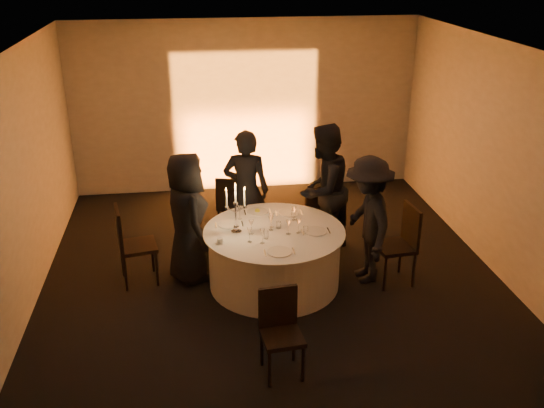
{
  "coord_description": "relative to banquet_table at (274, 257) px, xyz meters",
  "views": [
    {
      "loc": [
        -1.0,
        -6.83,
        4.08
      ],
      "look_at": [
        0.0,
        0.2,
        1.05
      ],
      "focal_mm": 40.0,
      "sensor_mm": 36.0,
      "label": 1
    }
  ],
  "objects": [
    {
      "name": "plate_front",
      "position": [
        -0.03,
        -0.6,
        0.39
      ],
      "size": [
        0.36,
        0.29,
        0.01
      ],
      "color": "white",
      "rests_on": "banquet_table"
    },
    {
      "name": "plate_back_right",
      "position": [
        0.27,
        0.5,
        0.39
      ],
      "size": [
        0.36,
        0.27,
        0.01
      ],
      "color": "white",
      "rests_on": "banquet_table"
    },
    {
      "name": "guest_back_right",
      "position": [
        0.81,
        0.85,
        0.56
      ],
      "size": [
        1.16,
        1.15,
        1.89
      ],
      "primitive_type": "imported",
      "rotation": [
        0.0,
        0.0,
        -2.38
      ],
      "color": "black",
      "rests_on": "floor"
    },
    {
      "name": "tumbler_b",
      "position": [
        0.31,
        0.38,
        0.43
      ],
      "size": [
        0.07,
        0.07,
        0.09
      ],
      "primitive_type": "cylinder",
      "color": "silver",
      "rests_on": "banquet_table"
    },
    {
      "name": "floor",
      "position": [
        0.0,
        0.0,
        -0.38
      ],
      "size": [
        7.0,
        7.0,
        0.0
      ],
      "primitive_type": "plane",
      "color": "black",
      "rests_on": "ground"
    },
    {
      "name": "plate_right",
      "position": [
        0.51,
        -0.11,
        0.39
      ],
      "size": [
        0.36,
        0.28,
        0.01
      ],
      "color": "white",
      "rests_on": "banquet_table"
    },
    {
      "name": "banquet_table",
      "position": [
        0.0,
        0.0,
        0.0
      ],
      "size": [
        1.8,
        1.8,
        0.77
      ],
      "color": "black",
      "rests_on": "floor"
    },
    {
      "name": "wine_glass_a",
      "position": [
        -0.3,
        -0.06,
        0.52
      ],
      "size": [
        0.07,
        0.07,
        0.19
      ],
      "color": "silver",
      "rests_on": "banquet_table"
    },
    {
      "name": "candelabra",
      "position": [
        -0.48,
        0.01,
        0.62
      ],
      "size": [
        0.28,
        0.13,
        0.67
      ],
      "color": "silver",
      "rests_on": "banquet_table"
    },
    {
      "name": "wine_glass_e",
      "position": [
        -0.19,
        -0.33,
        0.52
      ],
      "size": [
        0.07,
        0.07,
        0.19
      ],
      "color": "silver",
      "rests_on": "banquet_table"
    },
    {
      "name": "plate_left",
      "position": [
        -0.55,
        0.24,
        0.39
      ],
      "size": [
        0.36,
        0.28,
        0.01
      ],
      "color": "white",
      "rests_on": "banquet_table"
    },
    {
      "name": "wall_front",
      "position": [
        0.0,
        -3.5,
        1.12
      ],
      "size": [
        7.0,
        0.0,
        7.0
      ],
      "primitive_type": "plane",
      "rotation": [
        -1.57,
        0.0,
        0.0
      ],
      "color": "#B3AEA6",
      "rests_on": "floor"
    },
    {
      "name": "chair_back_right",
      "position": [
        0.73,
        1.21,
        0.11
      ],
      "size": [
        0.52,
        0.52,
        0.88
      ],
      "rotation": [
        0.0,
        0.0,
        -2.64
      ],
      "color": "black",
      "rests_on": "floor"
    },
    {
      "name": "coffee_cup",
      "position": [
        -0.7,
        -0.26,
        0.42
      ],
      "size": [
        0.11,
        0.11,
        0.07
      ],
      "color": "white",
      "rests_on": "banquet_table"
    },
    {
      "name": "chair_left",
      "position": [
        -1.82,
        0.3,
        0.22
      ],
      "size": [
        0.54,
        0.54,
        1.06
      ],
      "rotation": [
        0.0,
        0.0,
        1.75
      ],
      "color": "black",
      "rests_on": "floor"
    },
    {
      "name": "uplighter_fixture",
      "position": [
        0.0,
        3.2,
        -0.33
      ],
      "size": [
        0.25,
        0.12,
        0.1
      ],
      "primitive_type": "cube",
      "color": "black",
      "rests_on": "floor"
    },
    {
      "name": "wall_right",
      "position": [
        3.0,
        0.0,
        1.12
      ],
      "size": [
        0.0,
        7.0,
        7.0
      ],
      "primitive_type": "plane",
      "rotation": [
        1.57,
        0.0,
        -1.57
      ],
      "color": "#B3AEA6",
      "rests_on": "floor"
    },
    {
      "name": "wine_glass_f",
      "position": [
        0.29,
        -0.11,
        0.52
      ],
      "size": [
        0.07,
        0.07,
        0.19
      ],
      "color": "silver",
      "rests_on": "banquet_table"
    },
    {
      "name": "wall_back",
      "position": [
        0.0,
        3.5,
        1.12
      ],
      "size": [
        7.0,
        0.0,
        7.0
      ],
      "primitive_type": "plane",
      "rotation": [
        1.57,
        0.0,
        0.0
      ],
      "color": "#B3AEA6",
      "rests_on": "floor"
    },
    {
      "name": "tumbler_c",
      "position": [
        -0.13,
        -0.2,
        0.43
      ],
      "size": [
        0.07,
        0.07,
        0.09
      ],
      "primitive_type": "cylinder",
      "color": "silver",
      "rests_on": "banquet_table"
    },
    {
      "name": "chair_right",
      "position": [
        1.64,
        -0.15,
        0.21
      ],
      "size": [
        0.51,
        0.51,
        1.06
      ],
      "rotation": [
        0.0,
        0.0,
        -1.47
      ],
      "color": "black",
      "rests_on": "floor"
    },
    {
      "name": "tumbler_d",
      "position": [
        0.38,
        -0.13,
        0.43
      ],
      "size": [
        0.07,
        0.07,
        0.09
      ],
      "primitive_type": "cylinder",
      "color": "silver",
      "rests_on": "banquet_table"
    },
    {
      "name": "chair_front",
      "position": [
        -0.19,
        -1.73,
        0.14
      ],
      "size": [
        0.44,
        0.44,
        0.93
      ],
      "rotation": [
        0.0,
        0.0,
        0.1
      ],
      "color": "black",
      "rests_on": "floor"
    },
    {
      "name": "wine_glass_i",
      "position": [
        0.16,
        -0.13,
        0.52
      ],
      "size": [
        0.07,
        0.07,
        0.19
      ],
      "color": "silver",
      "rests_on": "banquet_table"
    },
    {
      "name": "guest_left",
      "position": [
        -1.08,
        0.33,
        0.48
      ],
      "size": [
        0.78,
        0.97,
        1.74
      ],
      "primitive_type": "imported",
      "rotation": [
        0.0,
        0.0,
        1.87
      ],
      "color": "black",
      "rests_on": "floor"
    },
    {
      "name": "chair_back_left",
      "position": [
        -0.43,
        1.55,
        0.15
      ],
      "size": [
        0.51,
        0.51,
        0.95
      ],
      "rotation": [
        0.0,
        0.0,
        2.89
      ],
      "color": "black",
      "rests_on": "floor"
    },
    {
      "name": "guest_back_left",
      "position": [
        -0.24,
        1.09,
        0.51
      ],
      "size": [
        0.73,
        0.56,
        1.79
      ],
      "primitive_type": "imported",
      "rotation": [
        0.0,
        0.0,
        2.92
      ],
      "color": "black",
      "rests_on": "floor"
    },
    {
      "name": "wine_glass_b",
      "position": [
        -0.34,
        -0.28,
        0.52
      ],
      "size": [
        0.07,
        0.07,
        0.19
      ],
      "color": "silver",
      "rests_on": "banquet_table"
    },
    {
      "name": "wine_glass_d",
      "position": [
        -0.02,
        0.1,
        0.52
      ],
      "size": [
        0.07,
        0.07,
        0.19
      ],
      "color": "silver",
      "rests_on": "banquet_table"
    },
    {
      "name": "plate_back_left",
      "position": [
        -0.14,
        0.6,
        0.4
      ],
      "size": [
        0.35,
        0.28,
        0.08
      ],
      "color": "white",
      "rests_on": "banquet_table"
    },
    {
      "name": "wine_glass_h",
      "position": [
        -0.4,
        0.41,
        0.52
      ],
      "size": [
        0.07,
        0.07,
        0.19
      ],
      "color": "silver",
      "rests_on": "banquet_table"
    },
    {
      "name": "tumbler_a",
      "position": [
        0.07,
        0.06,
        0.43
      ],
      "size": [
        0.07,
        0.07,
        0.09
      ],
      "primitive_type": "cylinder",
      "color": "silver",
      "rests_on": "banquet_table"
    },
    {
      "name": "ceiling",
      "position": [
        0.0,
        0.0,
        2.62
      ],
      "size": [
        7.0,
        7.0,
        0.0
      ],
      "primitive_type": "plane",
      "rotation": [
        3.14,
        0.0,
        0.0
      ],
      "color": "silver",
      "rests_on": "wall_back"
    },
    {
      "name": "wall_left",
      "position": [
        -3.0,
        0.0,
        1.12
      ],
      "size": [
        0.0,
        7.0,
        7.0
      ],
      "primitive_type": "plane",
      "rotation": [
        1.57,
        0.0,
        1.57
      ],
      "color": "#B3AEA6",
      "rests_on": "floor"
    },
    {
      "name": "wine_glass_c",
      "position": [
        0.3,
        0.28,
        0.52
      ],
      "size": [
        0.07,
        0.07,
        0.19
      ],
      "color": "silver",
      "rests_on": "banquet_table"
    },
    {
      "name": "wine_glass_g",
      "position": [
        -0.04,
        0.02,
        0.52
      ],
      "size": [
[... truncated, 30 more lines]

